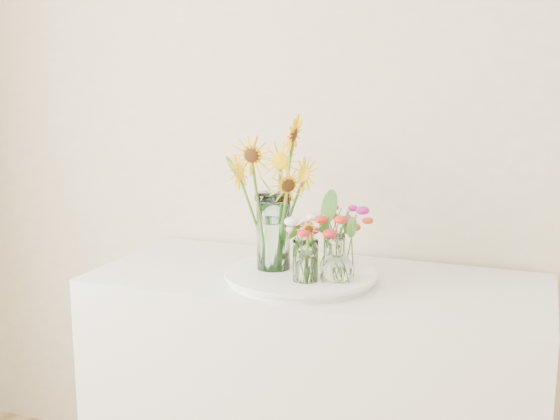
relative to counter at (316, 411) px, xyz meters
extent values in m
cube|color=white|center=(0.00, 0.00, 0.00)|extent=(1.40, 0.60, 0.90)
cylinder|color=white|center=(-0.04, -0.06, 0.46)|extent=(0.44, 0.44, 0.02)
cylinder|color=silver|center=(-0.12, -0.05, 0.60)|extent=(0.13, 0.13, 0.24)
cylinder|color=white|center=(0.01, -0.14, 0.54)|extent=(0.08, 0.08, 0.13)
cylinder|color=white|center=(0.05, 0.01, 0.53)|extent=(0.07, 0.07, 0.12)
camera|label=1|loc=(0.64, -2.00, 1.08)|focal=45.00mm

